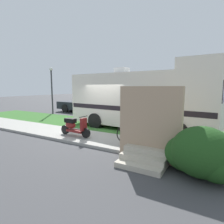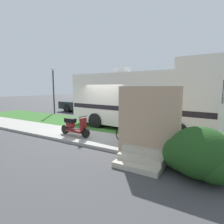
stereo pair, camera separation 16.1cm
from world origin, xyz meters
The scene contains 12 objects.
ground_plane centered at (0.00, 0.00, 0.00)m, with size 80.00×80.00×0.00m, color #424244.
sidewalk centered at (0.00, -1.20, 0.06)m, with size 24.00×2.00×0.12m.
grass_strip centered at (0.00, 1.50, 0.04)m, with size 24.00×3.40×0.08m.
motorhome_rv centered at (1.78, 1.69, 1.71)m, with size 8.10×3.17×3.60m.
scooter centered at (-0.31, -1.45, 0.58)m, with size 1.74×0.50×0.97m.
bicycle centered at (2.74, -1.27, 0.50)m, with size 1.77×0.52×0.89m.
pickup_truck_near centered at (-4.75, 5.84, 0.96)m, with size 5.67×2.46×1.80m.
pickup_truck_far centered at (-3.52, 8.85, 0.95)m, with size 5.52×2.49×1.77m.
porch_steps centered at (3.55, -2.29, 0.97)m, with size 2.00×1.26×2.40m.
bush_by_porch centered at (5.13, -2.69, 0.63)m, with size 1.89×1.42×1.34m.
bottle_green centered at (4.51, -1.06, 0.23)m, with size 0.06×0.06×0.27m.
street_lamp_post centered at (-7.26, 3.60, 2.47)m, with size 0.28×0.28×4.04m.
Camera 1 is at (5.46, -7.88, 2.38)m, focal length 29.88 mm.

